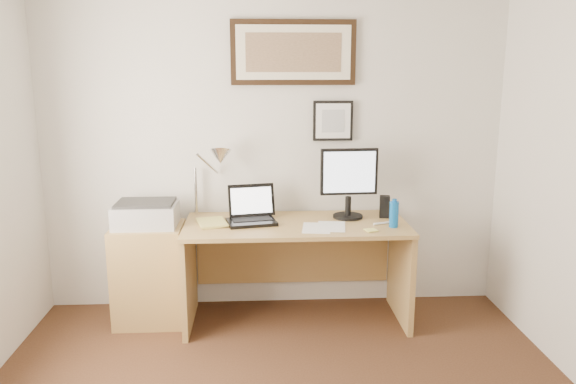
{
  "coord_description": "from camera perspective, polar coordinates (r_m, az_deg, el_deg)",
  "views": [
    {
      "loc": [
        -0.12,
        -2.24,
        1.84
      ],
      "look_at": [
        0.08,
        1.43,
        1.02
      ],
      "focal_mm": 35.0,
      "sensor_mm": 36.0,
      "label": 1
    }
  ],
  "objects": [
    {
      "name": "sticky_pad",
      "position": [
        3.88,
        8.42,
        -3.85
      ],
      "size": [
        0.09,
        0.09,
        0.01
      ],
      "primitive_type": "cube",
      "rotation": [
        0.0,
        0.0,
        0.3
      ],
      "color": "#F4F073",
      "rests_on": "desk"
    },
    {
      "name": "water_bottle",
      "position": [
        3.98,
        10.71,
        -2.25
      ],
      "size": [
        0.06,
        0.06,
        0.18
      ],
      "primitive_type": "cylinder",
      "color": "#0D5AB0",
      "rests_on": "desk"
    },
    {
      "name": "book",
      "position": [
        4.03,
        -9.09,
        -3.21
      ],
      "size": [
        0.25,
        0.3,
        0.02
      ],
      "primitive_type": "imported",
      "rotation": [
        0.0,
        0.0,
        0.25
      ],
      "color": "#CCC160",
      "rests_on": "desk"
    },
    {
      "name": "printer",
      "position": [
        4.15,
        -14.23,
        -2.17
      ],
      "size": [
        0.44,
        0.34,
        0.18
      ],
      "color": "#ACACAF",
      "rests_on": "side_cabinet"
    },
    {
      "name": "bottle_cap",
      "position": [
        3.96,
        10.77,
        -0.84
      ],
      "size": [
        0.03,
        0.03,
        0.02
      ],
      "primitive_type": "cylinder",
      "color": "#0D5AB0",
      "rests_on": "water_bottle"
    },
    {
      "name": "lcd_monitor",
      "position": [
        4.13,
        6.21,
        1.26
      ],
      "size": [
        0.42,
        0.22,
        0.52
      ],
      "color": "black",
      "rests_on": "desk"
    },
    {
      "name": "wall_back",
      "position": [
        4.29,
        -1.5,
        4.58
      ],
      "size": [
        3.5,
        0.02,
        2.5
      ],
      "primitive_type": "cube",
      "color": "silver",
      "rests_on": "ground"
    },
    {
      "name": "desk_lamp",
      "position": [
        4.12,
        -7.12,
        3.28
      ],
      "size": [
        0.29,
        0.27,
        0.53
      ],
      "color": "silver",
      "rests_on": "desk"
    },
    {
      "name": "picture_small",
      "position": [
        4.27,
        4.59,
        7.22
      ],
      "size": [
        0.3,
        0.03,
        0.3
      ],
      "color": "black",
      "rests_on": "wall_back"
    },
    {
      "name": "paper_sheet_b",
      "position": [
        3.95,
        4.42,
        -3.51
      ],
      "size": [
        0.23,
        0.3,
        0.0
      ],
      "primitive_type": "cube",
      "rotation": [
        0.0,
        0.0,
        -0.14
      ],
      "color": "white",
      "rests_on": "desk"
    },
    {
      "name": "paper_sheet_a",
      "position": [
        3.92,
        2.91,
        -3.67
      ],
      "size": [
        0.22,
        0.3,
        0.0
      ],
      "primitive_type": "cube",
      "rotation": [
        0.0,
        0.0,
        -0.13
      ],
      "color": "white",
      "rests_on": "desk"
    },
    {
      "name": "picture_large",
      "position": [
        4.23,
        0.55,
        13.99
      ],
      "size": [
        0.92,
        0.04,
        0.47
      ],
      "color": "black",
      "rests_on": "wall_back"
    },
    {
      "name": "speaker",
      "position": [
        4.23,
        9.78,
        -1.48
      ],
      "size": [
        0.08,
        0.08,
        0.16
      ],
      "primitive_type": "cube",
      "rotation": [
        0.0,
        0.0,
        -0.18
      ],
      "color": "black",
      "rests_on": "desk"
    },
    {
      "name": "side_cabinet",
      "position": [
        4.27,
        -13.87,
        -8.11
      ],
      "size": [
        0.5,
        0.4,
        0.73
      ],
      "primitive_type": "cube",
      "color": "#9F7B42",
      "rests_on": "floor"
    },
    {
      "name": "marker_pen",
      "position": [
        4.06,
        9.56,
        -3.14
      ],
      "size": [
        0.14,
        0.06,
        0.02
      ],
      "primitive_type": "cylinder",
      "rotation": [
        0.0,
        1.57,
        0.35
      ],
      "color": "white",
      "rests_on": "desk"
    },
    {
      "name": "desk",
      "position": [
        4.18,
        0.74,
        -5.97
      ],
      "size": [
        1.6,
        0.7,
        0.75
      ],
      "color": "#9F7B42",
      "rests_on": "floor"
    },
    {
      "name": "laptop",
      "position": [
        4.06,
        -3.72,
        -2.25
      ],
      "size": [
        0.38,
        0.36,
        0.26
      ],
      "color": "black",
      "rests_on": "desk"
    }
  ]
}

